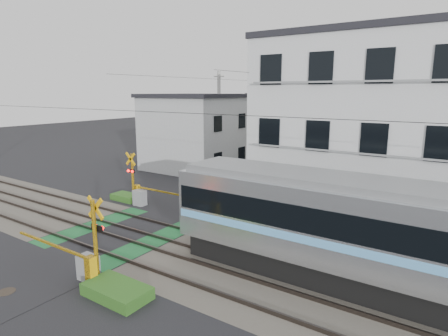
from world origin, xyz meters
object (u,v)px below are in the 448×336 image
Objects in this scene: crossing_signal_near at (88,262)px; apartment_block at (368,127)px; crossing_signal_far at (139,193)px; pedestrian at (336,140)px; manhole_cover at (6,292)px.

apartment_block is at bearing 65.78° from crossing_signal_near.
crossing_signal_near is at bearing -54.71° from crossing_signal_far.
crossing_signal_near is 3.08× the size of pedestrian.
apartment_block reaches higher than crossing_signal_near.
apartment_block reaches higher than pedestrian.
crossing_signal_near reaches higher than manhole_cover.
crossing_signal_near is 0.46× the size of apartment_block.
pedestrian is at bearing 85.80° from crossing_signal_far.
pedestrian is at bearing 94.67° from crossing_signal_near.
pedestrian is 2.67× the size of manhole_cover.
manhole_cover is (-7.57, -15.15, -4.64)m from apartment_block.
crossing_signal_far is 13.14m from apartment_block.
apartment_block is at bearing 63.46° from manhole_cover.
crossing_signal_far is 8.23× the size of manhole_cover.
apartment_block is 17.56m from manhole_cover.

